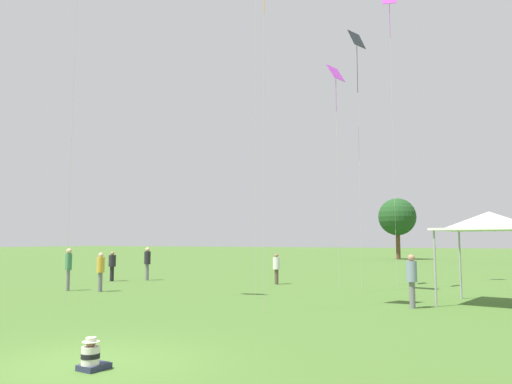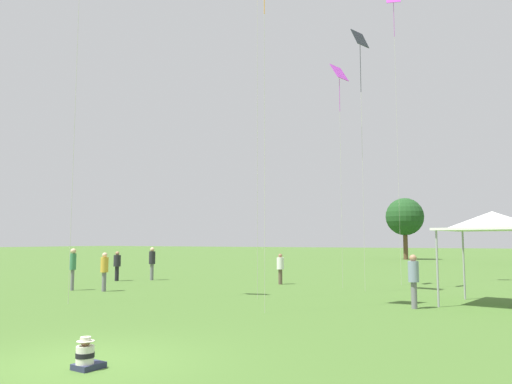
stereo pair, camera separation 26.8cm
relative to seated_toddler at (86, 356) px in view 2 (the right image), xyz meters
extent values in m
plane|color=#426628|center=(-0.37, 0.32, -0.23)|extent=(300.00, 300.00, 0.00)
cube|color=#282D47|center=(0.01, 0.06, -0.18)|extent=(0.42, 0.51, 0.10)
cylinder|color=silver|center=(0.00, -0.02, 0.02)|extent=(0.33, 0.33, 0.30)
cylinder|color=black|center=(0.00, -0.02, 0.02)|extent=(0.34, 0.34, 0.08)
sphere|color=brown|center=(0.00, -0.02, 0.25)|extent=(0.17, 0.17, 0.17)
cylinder|color=beige|center=(0.00, -0.02, 0.25)|extent=(0.30, 0.30, 0.01)
cylinder|color=beige|center=(0.00, -0.02, 0.29)|extent=(0.18, 0.18, 0.08)
cylinder|color=slate|center=(3.52, 10.56, 0.20)|extent=(0.25, 0.25, 0.86)
cylinder|color=gray|center=(3.52, 10.56, 0.97)|extent=(0.46, 0.46, 0.68)
sphere|color=#A37556|center=(3.52, 10.56, 1.40)|extent=(0.23, 0.23, 0.23)
cylinder|color=slate|center=(-11.71, 15.77, 0.22)|extent=(0.25, 0.25, 0.89)
cylinder|color=#232328|center=(-11.71, 15.77, 1.02)|extent=(0.45, 0.45, 0.71)
sphere|color=#DBAD89|center=(-11.71, 15.77, 1.48)|extent=(0.24, 0.24, 0.24)
cylinder|color=brown|center=(-4.20, 16.72, 0.15)|extent=(0.28, 0.28, 0.75)
cylinder|color=silver|center=(-4.20, 16.72, 0.83)|extent=(0.51, 0.51, 0.60)
sphere|color=brown|center=(-4.20, 16.72, 1.21)|extent=(0.20, 0.20, 0.20)
cylinder|color=black|center=(-13.03, 14.42, 0.17)|extent=(0.29, 0.29, 0.79)
cylinder|color=#232328|center=(-13.03, 14.42, 0.87)|extent=(0.53, 0.53, 0.62)
sphere|color=#A37556|center=(-13.03, 14.42, 1.28)|extent=(0.21, 0.21, 0.21)
cylinder|color=slate|center=(-9.48, 9.92, 0.19)|extent=(0.23, 0.23, 0.82)
cylinder|color=gold|center=(-9.48, 9.92, 0.92)|extent=(0.42, 0.42, 0.65)
sphere|color=#DBAD89|center=(-9.48, 9.92, 1.34)|extent=(0.22, 0.22, 0.22)
cylinder|color=slate|center=(-11.05, 9.57, 0.23)|extent=(0.21, 0.21, 0.91)
cylinder|color=#387A51|center=(-11.05, 9.57, 1.04)|extent=(0.39, 0.39, 0.72)
sphere|color=#DBAD89|center=(-11.05, 9.57, 1.51)|extent=(0.25, 0.25, 0.25)
cube|color=white|center=(5.83, 12.45, 2.36)|extent=(3.73, 3.73, 0.08)
cone|color=white|center=(5.83, 12.45, 2.68)|extent=(3.54, 3.54, 0.57)
cylinder|color=#99999E|center=(4.71, 14.13, 1.05)|extent=(0.07, 0.07, 2.55)
cylinder|color=#99999E|center=(4.16, 11.32, 1.05)|extent=(0.07, 0.07, 2.55)
cylinder|color=#BCB7A8|center=(-2.31, 10.67, 8.41)|extent=(0.01, 0.01, 17.26)
cube|color=#1E2328|center=(0.58, 15.22, 11.16)|extent=(0.67, 0.95, 0.80)
cylinder|color=#1E2328|center=(0.58, 15.22, 9.75)|extent=(0.02, 0.02, 2.20)
cylinder|color=#BCB7A8|center=(0.58, 15.22, 5.47)|extent=(0.01, 0.01, 11.38)
cube|color=#B738C6|center=(-0.80, 16.34, 10.13)|extent=(0.74, 1.01, 0.78)
cylinder|color=#B738C6|center=(-0.80, 16.34, 9.01)|extent=(0.02, 0.02, 1.61)
cylinder|color=#BCB7A8|center=(-0.80, 16.34, 4.95)|extent=(0.01, 0.01, 10.35)
cylinder|color=#B738C6|center=(1.31, 19.08, 13.48)|extent=(0.02, 0.02, 1.88)
cylinder|color=#BCB7A8|center=(1.31, 19.08, 7.22)|extent=(0.01, 0.01, 14.89)
cylinder|color=#BCB7A8|center=(-7.32, 6.07, 6.95)|extent=(0.01, 0.01, 14.34)
cylinder|color=#BCB7A8|center=(-0.34, 7.42, 5.33)|extent=(0.01, 0.01, 11.11)
cylinder|color=brown|center=(-5.43, 53.87, 1.68)|extent=(0.52, 0.52, 3.82)
sphere|color=#1E471E|center=(-5.43, 53.87, 4.80)|extent=(4.41, 4.41, 4.41)
camera|label=1|loc=(6.47, -6.51, 1.97)|focal=35.00mm
camera|label=2|loc=(6.70, -6.38, 1.97)|focal=35.00mm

